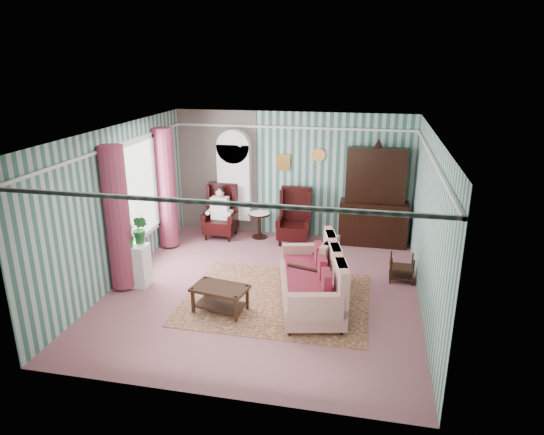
% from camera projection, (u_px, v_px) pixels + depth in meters
% --- Properties ---
extents(floor, '(6.00, 6.00, 0.00)m').
position_uv_depth(floor, '(264.00, 290.00, 8.89)').
color(floor, '#895056').
rests_on(floor, ground).
extents(room_shell, '(5.53, 6.02, 2.91)m').
position_uv_depth(room_shell, '(232.00, 179.00, 8.54)').
color(room_shell, '#335E54').
rests_on(room_shell, ground).
extents(bookcase, '(0.80, 0.28, 2.24)m').
position_uv_depth(bookcase, '(235.00, 188.00, 11.44)').
color(bookcase, silver).
rests_on(bookcase, floor).
extents(dresser_hutch, '(1.50, 0.56, 2.36)m').
position_uv_depth(dresser_hutch, '(375.00, 194.00, 10.67)').
color(dresser_hutch, black).
rests_on(dresser_hutch, floor).
extents(wingback_left, '(0.76, 0.80, 1.25)m').
position_uv_depth(wingback_left, '(220.00, 212.00, 11.28)').
color(wingback_left, black).
rests_on(wingback_left, floor).
extents(wingback_right, '(0.76, 0.80, 1.25)m').
position_uv_depth(wingback_right, '(294.00, 217.00, 10.94)').
color(wingback_right, black).
rests_on(wingback_right, floor).
extents(seated_woman, '(0.44, 0.40, 1.18)m').
position_uv_depth(seated_woman, '(220.00, 213.00, 11.29)').
color(seated_woman, silver).
rests_on(seated_woman, floor).
extents(round_side_table, '(0.50, 0.50, 0.60)m').
position_uv_depth(round_side_table, '(259.00, 225.00, 11.35)').
color(round_side_table, black).
rests_on(round_side_table, floor).
extents(nest_table, '(0.45, 0.38, 0.54)m').
position_uv_depth(nest_table, '(402.00, 268.00, 9.16)').
color(nest_table, black).
rests_on(nest_table, floor).
extents(plant_stand, '(0.55, 0.35, 0.80)m').
position_uv_depth(plant_stand, '(134.00, 265.00, 8.96)').
color(plant_stand, silver).
rests_on(plant_stand, floor).
extents(rug, '(3.20, 2.60, 0.01)m').
position_uv_depth(rug, '(277.00, 298.00, 8.56)').
color(rug, '#54201C').
rests_on(rug, floor).
extents(sofa, '(1.49, 2.33, 1.01)m').
position_uv_depth(sofa, '(311.00, 278.00, 8.20)').
color(sofa, beige).
rests_on(sofa, floor).
extents(floral_armchair, '(0.93, 0.99, 1.09)m').
position_uv_depth(floral_armchair, '(313.00, 262.00, 8.74)').
color(floral_armchair, beige).
rests_on(floral_armchair, floor).
extents(coffee_table, '(0.98, 0.69, 0.45)m').
position_uv_depth(coffee_table, '(220.00, 299.00, 8.07)').
color(coffee_table, black).
rests_on(coffee_table, floor).
extents(potted_plant_a, '(0.38, 0.34, 0.38)m').
position_uv_depth(potted_plant_a, '(128.00, 238.00, 8.66)').
color(potted_plant_a, '#174C1A').
rests_on(potted_plant_a, plant_stand).
extents(potted_plant_b, '(0.34, 0.30, 0.54)m').
position_uv_depth(potted_plant_b, '(140.00, 229.00, 8.85)').
color(potted_plant_b, '#215019').
rests_on(potted_plant_b, plant_stand).
extents(potted_plant_c, '(0.30, 0.30, 0.40)m').
position_uv_depth(potted_plant_c, '(128.00, 234.00, 8.79)').
color(potted_plant_c, '#204816').
rests_on(potted_plant_c, plant_stand).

